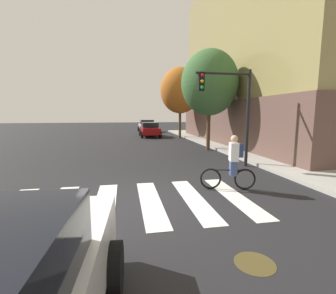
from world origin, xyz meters
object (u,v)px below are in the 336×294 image
(cyclist, at_px, (232,163))
(manhole_cover, at_px, (255,263))
(fire_hydrant, at_px, (241,143))
(street_tree_mid, at_px, (180,91))
(sedan_mid, at_px, (150,129))
(street_tree_near, at_px, (209,83))
(traffic_light_near, at_px, (231,101))
(sedan_far, at_px, (147,126))

(cyclist, bearing_deg, manhole_cover, -109.81)
(fire_hydrant, bearing_deg, cyclist, -119.18)
(cyclist, xyz_separation_m, fire_hydrant, (3.99, 7.15, -0.31))
(manhole_cover, xyz_separation_m, street_tree_mid, (3.36, 19.36, 4.51))
(sedan_mid, relative_size, fire_hydrant, 5.46)
(cyclist, relative_size, street_tree_near, 0.27)
(cyclist, height_order, traffic_light_near, traffic_light_near)
(manhole_cover, relative_size, sedan_mid, 0.15)
(sedan_mid, bearing_deg, manhole_cover, -91.67)
(manhole_cover, relative_size, traffic_light_near, 0.15)
(traffic_light_near, bearing_deg, sedan_mid, 97.49)
(cyclist, relative_size, street_tree_mid, 0.25)
(cyclist, bearing_deg, sedan_mid, 92.13)
(sedan_mid, relative_size, cyclist, 2.52)
(sedan_far, bearing_deg, street_tree_mid, -74.70)
(traffic_light_near, bearing_deg, street_tree_near, 80.62)
(traffic_light_near, xyz_separation_m, street_tree_mid, (0.82, 12.83, 1.66))
(sedan_mid, xyz_separation_m, cyclist, (0.66, -17.64, 0.09))
(sedan_mid, xyz_separation_m, traffic_light_near, (1.92, -14.65, 2.10))
(sedan_mid, distance_m, traffic_light_near, 14.92)
(street_tree_mid, bearing_deg, fire_hydrant, -77.62)
(fire_hydrant, bearing_deg, manhole_cover, -116.24)
(street_tree_mid, bearing_deg, cyclist, -97.52)
(street_tree_near, distance_m, street_tree_mid, 8.01)
(sedan_mid, xyz_separation_m, street_tree_near, (2.72, -9.82, 3.48))
(cyclist, relative_size, traffic_light_near, 0.40)
(fire_hydrant, bearing_deg, traffic_light_near, -123.24)
(sedan_mid, bearing_deg, sedan_far, 87.25)
(traffic_light_near, height_order, street_tree_mid, street_tree_mid)
(traffic_light_near, distance_m, street_tree_mid, 12.96)
(street_tree_near, height_order, street_tree_mid, street_tree_mid)
(fire_hydrant, distance_m, street_tree_mid, 9.73)
(street_tree_mid, bearing_deg, street_tree_near, -90.16)
(traffic_light_near, bearing_deg, manhole_cover, -111.28)
(manhole_cover, xyz_separation_m, traffic_light_near, (2.54, 6.52, 2.86))
(cyclist, distance_m, street_tree_near, 8.77)
(manhole_cover, distance_m, street_tree_mid, 20.16)
(sedan_mid, distance_m, street_tree_mid, 5.00)
(fire_hydrant, bearing_deg, sedan_mid, 113.90)
(sedan_far, relative_size, cyclist, 2.68)
(sedan_mid, relative_size, street_tree_mid, 0.64)
(manhole_cover, height_order, cyclist, cyclist)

